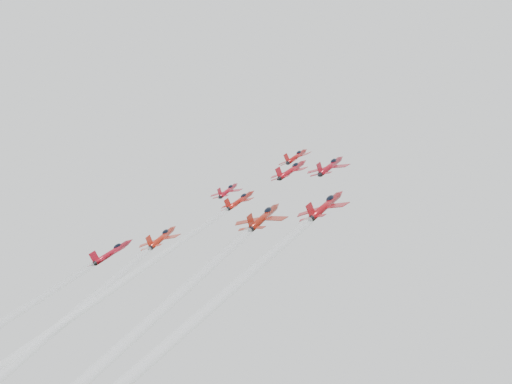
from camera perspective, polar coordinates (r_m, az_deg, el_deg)
The scene contains 7 objects.
jet_lead at distance 166.26m, azimuth 3.62°, elevation 3.19°, with size 9.82×11.93×9.53m.
jet_row2_left at distance 153.19m, azimuth -2.48°, elevation 0.15°, with size 8.48×10.30×8.22m.
jet_row2_center at distance 150.00m, azimuth 3.18°, elevation 1.99°, with size 10.18×12.37×9.87m.
jet_row2_right at distance 138.91m, azimuth 6.63°, elevation 2.33°, with size 10.02×12.18×9.72m.
jet_center at distance 104.95m, azimuth -11.72°, elevation -8.42°, with size 8.52×73.46×58.55m.
jet_rear_right at distance 78.03m, azimuth -15.28°, elevation -15.46°, with size 10.25×88.36×70.43m.
jet_rear_farright at distance 69.41m, azimuth -7.58°, elevation -15.04°, with size 9.89×85.25×67.95m.
Camera 1 is at (69.41, -104.94, 104.85)m, focal length 45.00 mm.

